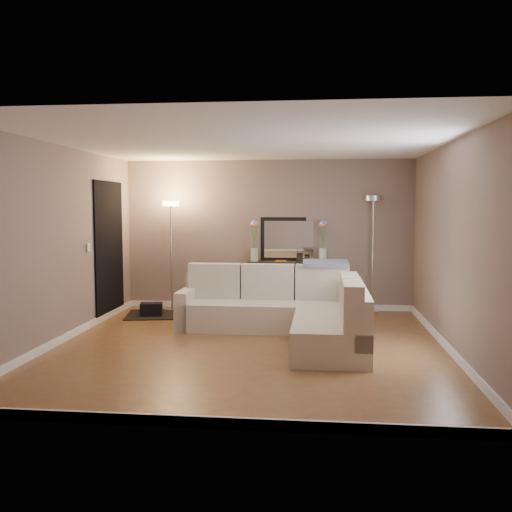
# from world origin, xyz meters

# --- Properties ---
(floor) EXTENTS (5.00, 5.50, 0.01)m
(floor) POSITION_xyz_m (0.00, 0.00, -0.01)
(floor) COLOR brown
(floor) RESTS_ON ground
(ceiling) EXTENTS (5.00, 5.50, 0.01)m
(ceiling) POSITION_xyz_m (0.00, 0.00, 2.60)
(ceiling) COLOR white
(ceiling) RESTS_ON ground
(wall_back) EXTENTS (5.00, 0.02, 2.60)m
(wall_back) POSITION_xyz_m (0.00, 2.76, 1.30)
(wall_back) COLOR gray
(wall_back) RESTS_ON ground
(wall_front) EXTENTS (5.00, 0.02, 2.60)m
(wall_front) POSITION_xyz_m (0.00, -2.76, 1.30)
(wall_front) COLOR gray
(wall_front) RESTS_ON ground
(wall_left) EXTENTS (0.02, 5.50, 2.60)m
(wall_left) POSITION_xyz_m (-2.51, 0.00, 1.30)
(wall_left) COLOR gray
(wall_left) RESTS_ON ground
(wall_right) EXTENTS (0.02, 5.50, 2.60)m
(wall_right) POSITION_xyz_m (2.51, 0.00, 1.30)
(wall_right) COLOR gray
(wall_right) RESTS_ON ground
(baseboard_back) EXTENTS (5.00, 0.03, 0.10)m
(baseboard_back) POSITION_xyz_m (0.00, 2.73, 0.05)
(baseboard_back) COLOR white
(baseboard_back) RESTS_ON ground
(baseboard_front) EXTENTS (5.00, 0.03, 0.10)m
(baseboard_front) POSITION_xyz_m (0.00, -2.73, 0.05)
(baseboard_front) COLOR white
(baseboard_front) RESTS_ON ground
(baseboard_left) EXTENTS (0.03, 5.50, 0.10)m
(baseboard_left) POSITION_xyz_m (-2.48, 0.00, 0.05)
(baseboard_left) COLOR white
(baseboard_left) RESTS_ON ground
(baseboard_right) EXTENTS (0.03, 5.50, 0.10)m
(baseboard_right) POSITION_xyz_m (2.48, 0.00, 0.05)
(baseboard_right) COLOR white
(baseboard_right) RESTS_ON ground
(doorway) EXTENTS (0.02, 1.20, 2.20)m
(doorway) POSITION_xyz_m (-2.48, 1.70, 1.10)
(doorway) COLOR black
(doorway) RESTS_ON ground
(switch_plate) EXTENTS (0.02, 0.08, 0.12)m
(switch_plate) POSITION_xyz_m (-2.48, 0.85, 1.20)
(switch_plate) COLOR white
(switch_plate) RESTS_ON ground
(sectional_sofa) EXTENTS (2.66, 2.57, 0.93)m
(sectional_sofa) POSITION_xyz_m (0.51, 0.69, 0.35)
(sectional_sofa) COLOR beige
(sectional_sofa) RESTS_ON floor
(throw_blanket) EXTENTS (0.69, 0.42, 0.09)m
(throw_blanket) POSITION_xyz_m (0.98, 1.35, 0.96)
(throw_blanket) COLOR slate
(throw_blanket) RESTS_ON sectional_sofa
(console_table) EXTENTS (1.40, 0.40, 0.85)m
(console_table) POSITION_xyz_m (0.28, 2.58, 0.48)
(console_table) COLOR black
(console_table) RESTS_ON floor
(leaning_mirror) EXTENTS (0.98, 0.07, 0.77)m
(leaning_mirror) POSITION_xyz_m (0.36, 2.76, 1.23)
(leaning_mirror) COLOR black
(leaning_mirror) RESTS_ON console_table
(table_decor) EXTENTS (0.59, 0.13, 0.14)m
(table_decor) POSITION_xyz_m (0.36, 2.54, 0.87)
(table_decor) COLOR #C67223
(table_decor) RESTS_ON console_table
(flower_vase_left) EXTENTS (0.16, 0.13, 0.73)m
(flower_vase_left) POSITION_xyz_m (-0.22, 2.57, 1.14)
(flower_vase_left) COLOR silver
(flower_vase_left) RESTS_ON console_table
(flower_vase_right) EXTENTS (0.16, 0.13, 0.73)m
(flower_vase_right) POSITION_xyz_m (0.95, 2.60, 1.14)
(flower_vase_right) COLOR silver
(flower_vase_right) RESTS_ON console_table
(floor_lamp_lit) EXTENTS (0.31, 0.31, 1.88)m
(floor_lamp_lit) POSITION_xyz_m (-1.63, 2.34, 1.33)
(floor_lamp_lit) COLOR silver
(floor_lamp_lit) RESTS_ON floor
(floor_lamp_unlit) EXTENTS (0.33, 0.33, 1.98)m
(floor_lamp_unlit) POSITION_xyz_m (1.79, 2.58, 1.40)
(floor_lamp_unlit) COLOR silver
(floor_lamp_unlit) RESTS_ON floor
(charcoal_rug) EXTENTS (1.38, 1.13, 0.02)m
(charcoal_rug) POSITION_xyz_m (-1.66, 1.97, 0.01)
(charcoal_rug) COLOR black
(charcoal_rug) RESTS_ON floor
(black_bag) EXTENTS (0.39, 0.31, 0.23)m
(black_bag) POSITION_xyz_m (-1.84, 1.84, 0.11)
(black_bag) COLOR black
(black_bag) RESTS_ON charcoal_rug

